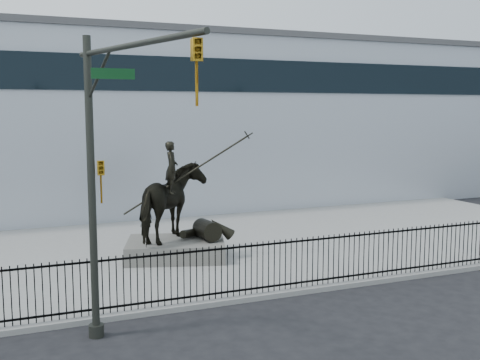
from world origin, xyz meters
name	(u,v)px	position (x,y,z in m)	size (l,w,h in m)	color
ground	(352,301)	(0.00, 0.00, 0.00)	(120.00, 120.00, 0.00)	black
plaza	(253,244)	(0.00, 7.00, 0.07)	(30.00, 12.00, 0.15)	gray
building	(167,124)	(0.00, 20.00, 4.50)	(44.00, 14.00, 9.00)	#B0B6C0
picket_fence	(329,259)	(0.00, 1.25, 0.90)	(22.10, 0.10, 1.50)	black
statue_plinth	(176,249)	(-3.46, 5.84, 0.47)	(3.38, 2.32, 0.63)	#5B5953
equestrian_statue	(177,203)	(-3.40, 5.82, 2.11)	(4.16, 3.23, 3.67)	black
traffic_signal_left	(108,171)	(-6.75, -0.62, 4.03)	(1.52, 4.84, 7.00)	#272924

